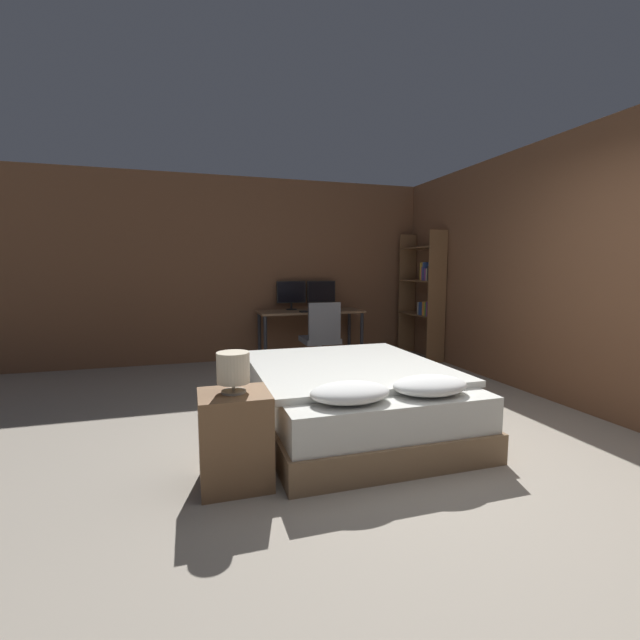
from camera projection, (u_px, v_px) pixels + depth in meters
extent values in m
plane|color=#9E9384|center=(472.00, 485.00, 2.71)|extent=(20.00, 20.00, 0.00)
cube|color=brown|center=(302.00, 270.00, 6.61)|extent=(12.00, 0.06, 2.70)
cube|color=brown|center=(542.00, 270.00, 4.54)|extent=(0.06, 12.00, 2.70)
cube|color=#846647|center=(350.00, 414.00, 3.72)|extent=(1.56, 2.05, 0.22)
cube|color=silver|center=(350.00, 387.00, 3.69)|extent=(1.50, 1.99, 0.26)
cube|color=silver|center=(345.00, 366.00, 3.79)|extent=(1.60, 1.73, 0.05)
ellipsoid|color=white|center=(350.00, 393.00, 2.84)|extent=(0.55, 0.38, 0.13)
ellipsoid|color=white|center=(430.00, 385.00, 3.02)|extent=(0.55, 0.38, 0.13)
cube|color=brown|center=(235.00, 439.00, 2.69)|extent=(0.44, 0.40, 0.60)
cylinder|color=gray|center=(234.00, 391.00, 2.66)|extent=(0.15, 0.15, 0.01)
cylinder|color=gray|center=(234.00, 386.00, 2.65)|extent=(0.02, 0.02, 0.05)
cylinder|color=beige|center=(233.00, 367.00, 2.64)|extent=(0.20, 0.20, 0.19)
cube|color=#846042|center=(310.00, 312.00, 6.33)|extent=(1.54, 0.62, 0.03)
cylinder|color=#2D2D33|center=(265.00, 342.00, 5.92)|extent=(0.05, 0.05, 0.72)
cylinder|color=#2D2D33|center=(362.00, 337.00, 6.34)|extent=(0.05, 0.05, 0.72)
cylinder|color=#2D2D33|center=(259.00, 336.00, 6.42)|extent=(0.05, 0.05, 0.72)
cylinder|color=#2D2D33|center=(349.00, 332.00, 6.83)|extent=(0.05, 0.05, 0.72)
cylinder|color=black|center=(291.00, 309.00, 6.46)|extent=(0.16, 0.16, 0.01)
cylinder|color=black|center=(291.00, 306.00, 6.46)|extent=(0.03, 0.03, 0.09)
cube|color=black|center=(291.00, 292.00, 6.43)|extent=(0.45, 0.03, 0.33)
cube|color=black|center=(292.00, 292.00, 6.42)|extent=(0.42, 0.00, 0.30)
cylinder|color=black|center=(321.00, 308.00, 6.60)|extent=(0.16, 0.16, 0.01)
cylinder|color=black|center=(321.00, 305.00, 6.59)|extent=(0.03, 0.03, 0.09)
cube|color=black|center=(321.00, 292.00, 6.57)|extent=(0.45, 0.03, 0.33)
cube|color=black|center=(322.00, 292.00, 6.56)|extent=(0.42, 0.00, 0.30)
cube|color=black|center=(314.00, 311.00, 6.13)|extent=(0.41, 0.13, 0.02)
ellipsoid|color=black|center=(334.00, 310.00, 6.22)|extent=(0.07, 0.05, 0.04)
cylinder|color=black|center=(320.00, 368.00, 5.82)|extent=(0.52, 0.52, 0.04)
cylinder|color=gray|center=(320.00, 355.00, 5.80)|extent=(0.05, 0.05, 0.34)
cube|color=slate|center=(320.00, 340.00, 5.77)|extent=(0.47, 0.47, 0.07)
cube|color=slate|center=(324.00, 321.00, 5.54)|extent=(0.43, 0.05, 0.49)
cube|color=brown|center=(437.00, 298.00, 6.14)|extent=(0.29, 0.02, 1.91)
cube|color=brown|center=(407.00, 294.00, 6.97)|extent=(0.29, 0.02, 1.91)
cube|color=brown|center=(420.00, 314.00, 6.59)|extent=(0.29, 0.86, 0.02)
cube|color=brown|center=(421.00, 281.00, 6.53)|extent=(0.29, 0.86, 0.02)
cube|color=brown|center=(422.00, 248.00, 6.47)|extent=(0.29, 0.86, 0.02)
cube|color=#337042|center=(435.00, 308.00, 6.19)|extent=(0.24, 0.03, 0.26)
cube|color=#7A387F|center=(434.00, 309.00, 6.23)|extent=(0.24, 0.03, 0.21)
cube|color=#337042|center=(432.00, 309.00, 6.26)|extent=(0.24, 0.02, 0.20)
cube|color=gold|center=(431.00, 309.00, 6.30)|extent=(0.24, 0.03, 0.19)
cube|color=orange|center=(429.00, 308.00, 6.34)|extent=(0.24, 0.03, 0.21)
cube|color=#2D4784|center=(428.00, 309.00, 6.38)|extent=(0.24, 0.04, 0.19)
cube|color=#2D4784|center=(426.00, 308.00, 6.43)|extent=(0.24, 0.04, 0.19)
cube|color=#BCB29E|center=(425.00, 308.00, 6.47)|extent=(0.24, 0.03, 0.19)
cube|color=#BCB29E|center=(436.00, 273.00, 6.13)|extent=(0.24, 0.03, 0.21)
cube|color=#28282D|center=(435.00, 273.00, 6.17)|extent=(0.24, 0.03, 0.21)
cube|color=#BCB29E|center=(433.00, 275.00, 6.21)|extent=(0.24, 0.02, 0.18)
cube|color=#7A387F|center=(432.00, 274.00, 6.24)|extent=(0.24, 0.04, 0.18)
cube|color=#2D4784|center=(430.00, 271.00, 6.28)|extent=(0.24, 0.04, 0.27)
cube|color=#7A387F|center=(429.00, 274.00, 6.32)|extent=(0.24, 0.02, 0.20)
cube|color=gold|center=(428.00, 271.00, 6.35)|extent=(0.24, 0.04, 0.26)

